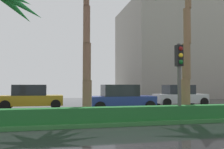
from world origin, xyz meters
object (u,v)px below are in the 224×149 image
(car_in_traffic_leading, at_px, (31,97))
(car_in_traffic_second, at_px, (121,98))
(car_in_traffic_third, at_px, (180,96))
(traffic_signal_median_right, at_px, (179,67))

(car_in_traffic_leading, height_order, car_in_traffic_second, same)
(car_in_traffic_third, bearing_deg, car_in_traffic_leading, 179.60)
(car_in_traffic_third, bearing_deg, car_in_traffic_second, -155.25)
(traffic_signal_median_right, bearing_deg, car_in_traffic_leading, 129.59)
(car_in_traffic_leading, height_order, car_in_traffic_third, same)
(car_in_traffic_leading, relative_size, car_in_traffic_second, 1.00)
(car_in_traffic_leading, bearing_deg, car_in_traffic_third, -0.40)
(traffic_signal_median_right, height_order, car_in_traffic_leading, traffic_signal_median_right)
(car_in_traffic_third, bearing_deg, traffic_signal_median_right, -119.37)
(car_in_traffic_second, bearing_deg, traffic_signal_median_right, -79.18)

